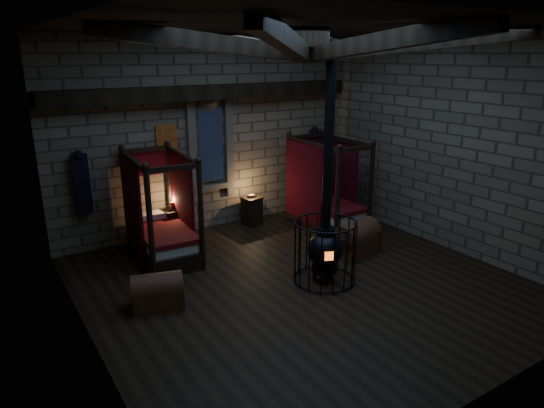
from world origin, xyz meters
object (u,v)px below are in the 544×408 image
bed_left (162,232)px  stove (325,247)px  trunk_right (357,239)px  bed_right (325,205)px  trunk_left (158,292)px

bed_left → stove: 3.28m
trunk_right → stove: stove is taller
bed_left → trunk_right: size_ratio=1.98×
bed_left → bed_right: size_ratio=1.01×
bed_right → trunk_right: 1.73m
bed_right → trunk_right: bearing=-105.8°
bed_left → trunk_left: bearing=-108.6°
bed_left → trunk_right: bed_left is taller
bed_right → stove: bearing=-127.6°
bed_left → trunk_left: 2.09m
trunk_left → trunk_right: size_ratio=0.87×
bed_left → stove: bearing=-48.9°
bed_right → trunk_left: size_ratio=2.26×
bed_right → trunk_right: (-0.50, -1.64, -0.20)m
stove → bed_right: bearing=75.7°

